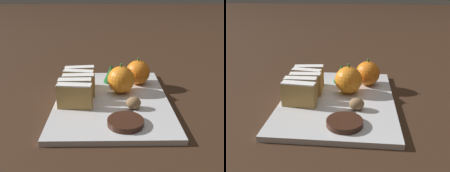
{
  "view_description": "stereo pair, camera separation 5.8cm",
  "coord_description": "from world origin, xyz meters",
  "views": [
    {
      "loc": [
        -0.01,
        -0.54,
        0.27
      ],
      "look_at": [
        0.0,
        0.0,
        0.04
      ],
      "focal_mm": 40.0,
      "sensor_mm": 36.0,
      "label": 1
    },
    {
      "loc": [
        0.05,
        -0.54,
        0.27
      ],
      "look_at": [
        0.0,
        0.0,
        0.04
      ],
      "focal_mm": 40.0,
      "sensor_mm": 36.0,
      "label": 2
    }
  ],
  "objects": [
    {
      "name": "ground_plane",
      "position": [
        0.0,
        0.0,
        0.0
      ],
      "size": [
        6.0,
        6.0,
        0.0
      ],
      "primitive_type": "plane",
      "color": "#382316"
    },
    {
      "name": "serving_platter",
      "position": [
        0.0,
        0.0,
        0.01
      ],
      "size": [
        0.26,
        0.35,
        0.01
      ],
      "color": "silver",
      "rests_on": "ground_plane"
    },
    {
      "name": "stollen_slice_front",
      "position": [
        -0.08,
        -0.05,
        0.04
      ],
      "size": [
        0.08,
        0.03,
        0.06
      ],
      "color": "tan",
      "rests_on": "serving_platter"
    },
    {
      "name": "stollen_slice_second",
      "position": [
        -0.08,
        -0.02,
        0.04
      ],
      "size": [
        0.08,
        0.02,
        0.06
      ],
      "color": "tan",
      "rests_on": "serving_platter"
    },
    {
      "name": "stollen_slice_third",
      "position": [
        -0.08,
        0.01,
        0.04
      ],
      "size": [
        0.08,
        0.02,
        0.06
      ],
      "color": "tan",
      "rests_on": "serving_platter"
    },
    {
      "name": "stollen_slice_fourth",
      "position": [
        -0.08,
        0.04,
        0.04
      ],
      "size": [
        0.08,
        0.03,
        0.06
      ],
      "color": "tan",
      "rests_on": "serving_platter"
    },
    {
      "name": "stollen_slice_fifth",
      "position": [
        -0.08,
        0.07,
        0.04
      ],
      "size": [
        0.08,
        0.03,
        0.06
      ],
      "color": "tan",
      "rests_on": "serving_platter"
    },
    {
      "name": "orange_near",
      "position": [
        0.07,
        0.09,
        0.04
      ],
      "size": [
        0.06,
        0.06,
        0.07
      ],
      "color": "orange",
      "rests_on": "serving_platter"
    },
    {
      "name": "orange_far",
      "position": [
        0.02,
        0.03,
        0.05
      ],
      "size": [
        0.07,
        0.07,
        0.07
      ],
      "color": "orange",
      "rests_on": "serving_platter"
    },
    {
      "name": "walnut",
      "position": [
        0.05,
        -0.06,
        0.03
      ],
      "size": [
        0.03,
        0.03,
        0.03
      ],
      "color": "#8E6B47",
      "rests_on": "serving_platter"
    },
    {
      "name": "chocolate_cookie",
      "position": [
        0.02,
        -0.12,
        0.02
      ],
      "size": [
        0.07,
        0.07,
        0.01
      ],
      "color": "#381E14",
      "rests_on": "serving_platter"
    },
    {
      "name": "evergreen_sprig",
      "position": [
        -0.0,
        0.1,
        0.04
      ],
      "size": [
        0.04,
        0.04,
        0.05
      ],
      "color": "#195623",
      "rests_on": "serving_platter"
    }
  ]
}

